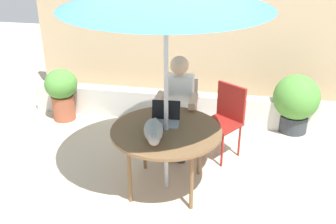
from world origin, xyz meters
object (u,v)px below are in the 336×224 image
Objects in this scene: laptop at (165,116)px; cat at (154,132)px; chair_occupied at (180,109)px; person_seated at (178,101)px; potted_plant_near_fence at (296,101)px; patio_table at (166,134)px; chair_empty at (226,115)px; potted_plant_by_chair at (62,91)px.

laptop is 0.40m from cat.
chair_occupied is 0.23m from person_seated.
laptop is at bearing -94.04° from person_seated.
chair_occupied is 1.64m from potted_plant_near_fence.
chair_occupied is 1.11× the size of potted_plant_near_fence.
person_seated reaches higher than cat.
potted_plant_near_fence is at bearing 47.63° from patio_table.
chair_empty is 1.11× the size of potted_plant_near_fence.
laptop is at bearing -136.39° from potted_plant_near_fence.
laptop is 0.49× the size of cat.
chair_occupied reaches higher than patio_table.
laptop is at bearing 84.12° from cat.
patio_table is 0.27m from cat.
chair_occupied is (0.00, 0.91, -0.13)m from patio_table.
potted_plant_near_fence is (1.47, 0.86, -0.25)m from person_seated.
laptop is at bearing -34.34° from potted_plant_by_chair.
patio_table is 1.50× the size of potted_plant_by_chair.
laptop is 2.15m from potted_plant_by_chair.
person_seated is at bearing -149.71° from potted_plant_near_fence.
potted_plant_near_fence reaches higher than potted_plant_by_chair.
chair_occupied is 0.78m from laptop.
person_seated reaches higher than patio_table.
person_seated is 0.59m from laptop.
chair_empty is 0.60m from person_seated.
laptop is 0.41× the size of potted_plant_by_chair.
chair_empty reaches higher than potted_plant_by_chair.
chair_occupied reaches higher than cat.
chair_empty is at bearing -8.54° from chair_occupied.
patio_table is at bearing -76.59° from laptop.
patio_table is 0.93× the size of person_seated.
potted_plant_by_chair is (-1.80, 0.46, -0.09)m from chair_occupied.
chair_occupied is at bearing 85.88° from cat.
laptop reaches higher than chair_empty.
cat is (-0.08, -0.98, 0.10)m from person_seated.
potted_plant_near_fence is (0.91, 0.79, -0.08)m from chair_empty.
chair_occupied reaches higher than potted_plant_by_chair.
chair_empty is 0.73× the size of person_seated.
potted_plant_near_fence is (1.47, 0.70, -0.08)m from chair_occupied.
chair_empty reaches higher than potted_plant_near_fence.
patio_table is 1.28× the size of chair_empty.
person_seated is 1.91× the size of cat.
cat reaches higher than potted_plant_near_fence.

